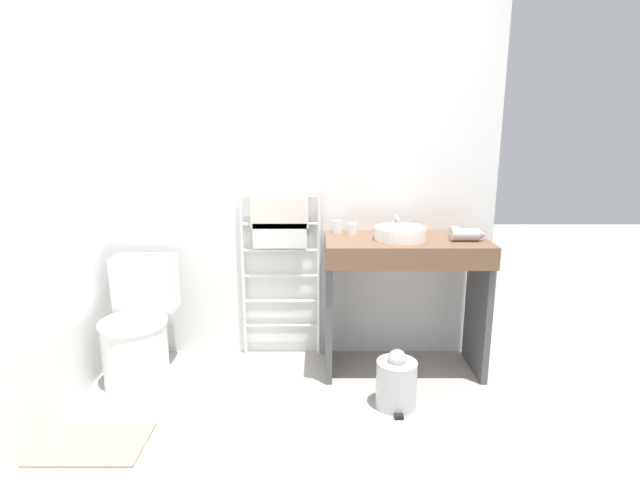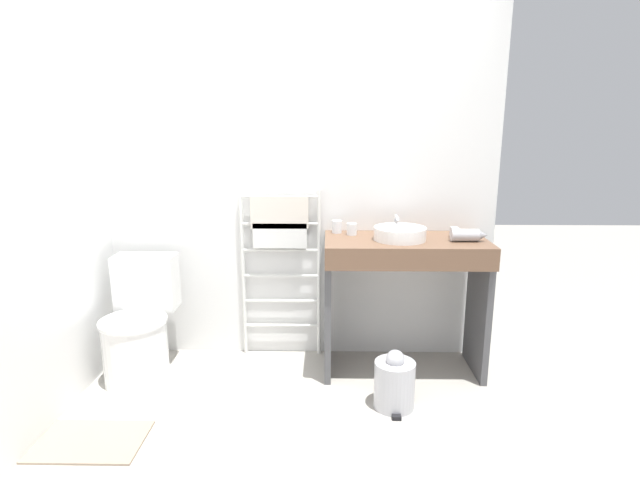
% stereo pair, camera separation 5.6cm
% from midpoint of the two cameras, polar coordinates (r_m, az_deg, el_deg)
% --- Properties ---
extents(ground_plane, '(12.00, 12.00, 0.00)m').
position_cam_midpoint_polar(ground_plane, '(2.60, -4.32, -23.75)').
color(ground_plane, '#A8A399').
extents(wall_back, '(2.72, 0.12, 2.42)m').
position_cam_midpoint_polar(wall_back, '(3.39, -2.68, 7.39)').
color(wall_back, white).
rests_on(wall_back, ground_plane).
extents(wall_side, '(0.12, 1.86, 2.42)m').
position_cam_midpoint_polar(wall_side, '(3.10, -28.41, 5.21)').
color(wall_side, white).
rests_on(wall_side, ground_plane).
extents(toilet, '(0.41, 0.57, 0.77)m').
position_cam_midpoint_polar(toilet, '(3.40, -19.54, -9.00)').
color(toilet, white).
rests_on(toilet, ground_plane).
extents(towel_radiator, '(0.54, 0.06, 1.17)m').
position_cam_midpoint_polar(towel_radiator, '(3.35, -4.10, 0.91)').
color(towel_radiator, white).
rests_on(towel_radiator, ground_plane).
extents(vanity_counter, '(1.01, 0.52, 0.89)m').
position_cam_midpoint_polar(vanity_counter, '(3.22, 10.11, -4.17)').
color(vanity_counter, brown).
rests_on(vanity_counter, ground_plane).
extents(sink_basin, '(0.32, 0.32, 0.08)m').
position_cam_midpoint_polar(sink_basin, '(3.12, 9.62, 1.46)').
color(sink_basin, white).
rests_on(sink_basin, vanity_counter).
extents(faucet, '(0.02, 0.10, 0.12)m').
position_cam_midpoint_polar(faucet, '(3.29, 9.20, 2.74)').
color(faucet, silver).
rests_on(faucet, vanity_counter).
extents(cup_near_wall, '(0.07, 0.07, 0.08)m').
position_cam_midpoint_polar(cup_near_wall, '(3.29, 2.43, 2.23)').
color(cup_near_wall, white).
rests_on(cup_near_wall, vanity_counter).
extents(cup_near_edge, '(0.07, 0.07, 0.08)m').
position_cam_midpoint_polar(cup_near_edge, '(3.23, 4.15, 1.94)').
color(cup_near_edge, white).
rests_on(cup_near_edge, vanity_counter).
extents(hair_dryer, '(0.22, 0.18, 0.08)m').
position_cam_midpoint_polar(hair_dryer, '(3.19, 16.85, 1.24)').
color(hair_dryer, '#B7B7BC').
rests_on(hair_dryer, vanity_counter).
extents(trash_bin, '(0.23, 0.27, 0.35)m').
position_cam_midpoint_polar(trash_bin, '(2.98, 9.05, -15.19)').
color(trash_bin, '#B7B7BC').
rests_on(trash_bin, ground_plane).
extents(bath_mat, '(0.56, 0.36, 0.01)m').
position_cam_midpoint_polar(bath_mat, '(2.97, -24.39, -19.66)').
color(bath_mat, gray).
rests_on(bath_mat, ground_plane).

